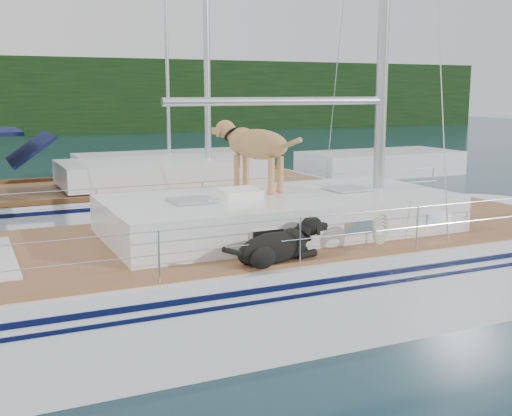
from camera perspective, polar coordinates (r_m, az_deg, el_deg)
name	(u,v)px	position (r m, az deg, el deg)	size (l,w,h in m)	color
ground	(232,317)	(9.82, -2.19, -9.64)	(120.00, 120.00, 0.00)	black
tree_line	(6,96)	(53.65, -21.31, 9.25)	(90.00, 3.00, 6.00)	black
shore_bank	(7,127)	(54.91, -21.23, 6.75)	(92.00, 1.00, 1.20)	#595147
main_sailboat	(237,272)	(9.64, -1.68, -5.73)	(12.00, 3.87, 14.01)	white
neighbor_sailboat	(119,208)	(15.58, -12.12, 0.02)	(11.00, 3.50, 13.30)	white
bg_boat_center	(170,165)	(25.82, -7.69, 3.78)	(7.20, 3.00, 11.65)	white
bg_boat_east	(380,163)	(26.71, 10.97, 3.91)	(6.40, 3.00, 11.65)	white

